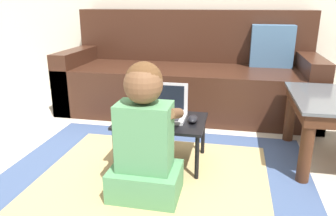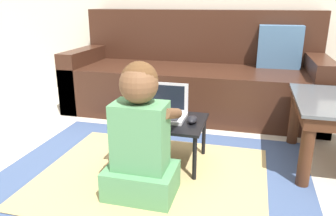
# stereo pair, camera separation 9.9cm
# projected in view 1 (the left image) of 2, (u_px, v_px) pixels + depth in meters

# --- Properties ---
(ground_plane) EXTENTS (16.00, 16.00, 0.00)m
(ground_plane) POSITION_uv_depth(u_px,v_px,m) (168.00, 171.00, 1.94)
(ground_plane) COLOR beige
(area_rug) EXTENTS (1.77, 1.42, 0.01)m
(area_rug) POSITION_uv_depth(u_px,v_px,m) (154.00, 177.00, 1.87)
(area_rug) COLOR #3D517A
(area_rug) RESTS_ON ground_plane
(couch) EXTENTS (2.20, 0.83, 0.89)m
(couch) POSITION_uv_depth(u_px,v_px,m) (189.00, 78.00, 2.98)
(couch) COLOR #381E14
(couch) RESTS_ON ground_plane
(laptop_desk) EXTENTS (0.53, 0.38, 0.28)m
(laptop_desk) POSITION_uv_depth(u_px,v_px,m) (161.00, 125.00, 1.97)
(laptop_desk) COLOR black
(laptop_desk) RESTS_ON ground_plane
(laptop) EXTENTS (0.32, 0.19, 0.20)m
(laptop) POSITION_uv_depth(u_px,v_px,m) (160.00, 112.00, 1.99)
(laptop) COLOR silver
(laptop) RESTS_ON laptop_desk
(computer_mouse) EXTENTS (0.06, 0.10, 0.04)m
(computer_mouse) POSITION_uv_depth(u_px,v_px,m) (193.00, 119.00, 1.91)
(computer_mouse) COLOR black
(computer_mouse) RESTS_ON laptop_desk
(person_seated) EXTENTS (0.35, 0.41, 0.70)m
(person_seated) POSITION_uv_depth(u_px,v_px,m) (145.00, 138.00, 1.60)
(person_seated) COLOR #518E5B
(person_seated) RESTS_ON ground_plane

